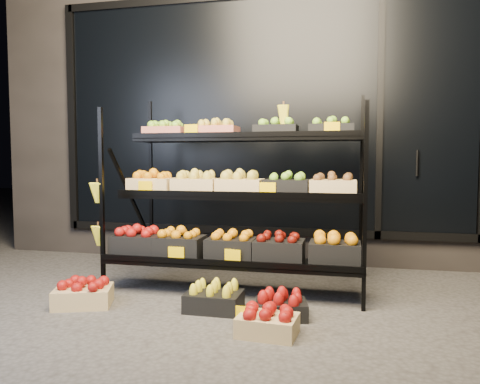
% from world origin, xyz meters
% --- Properties ---
extents(ground, '(24.00, 24.00, 0.00)m').
position_xyz_m(ground, '(0.00, 0.00, 0.00)').
color(ground, '#514F4C').
rests_on(ground, ground).
extents(building, '(6.00, 2.08, 3.50)m').
position_xyz_m(building, '(0.00, 2.59, 1.75)').
color(building, '#2D2826').
rests_on(building, ground).
extents(display_rack, '(2.18, 1.02, 1.67)m').
position_xyz_m(display_rack, '(-0.01, 0.60, 0.79)').
color(display_rack, black).
rests_on(display_rack, ground).
extents(tag_floor_b, '(0.13, 0.01, 0.12)m').
position_xyz_m(tag_floor_b, '(0.29, -0.40, 0.06)').
color(tag_floor_b, '#FFCA00').
rests_on(tag_floor_b, ground).
extents(floor_crate_left, '(0.48, 0.42, 0.20)m').
position_xyz_m(floor_crate_left, '(-1.00, -0.16, 0.10)').
color(floor_crate_left, '#D9BA7D').
rests_on(floor_crate_left, ground).
extents(floor_crate_midleft, '(0.39, 0.29, 0.20)m').
position_xyz_m(floor_crate_midleft, '(-0.02, -0.05, 0.09)').
color(floor_crate_midleft, black).
rests_on(floor_crate_midleft, ground).
extents(floor_crate_midright, '(0.38, 0.30, 0.19)m').
position_xyz_m(floor_crate_midright, '(0.43, -0.43, 0.09)').
color(floor_crate_midright, '#D9BA7D').
rests_on(floor_crate_midright, ground).
extents(floor_crate_right, '(0.39, 0.32, 0.18)m').
position_xyz_m(floor_crate_right, '(0.47, -0.10, 0.09)').
color(floor_crate_right, black).
rests_on(floor_crate_right, ground).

